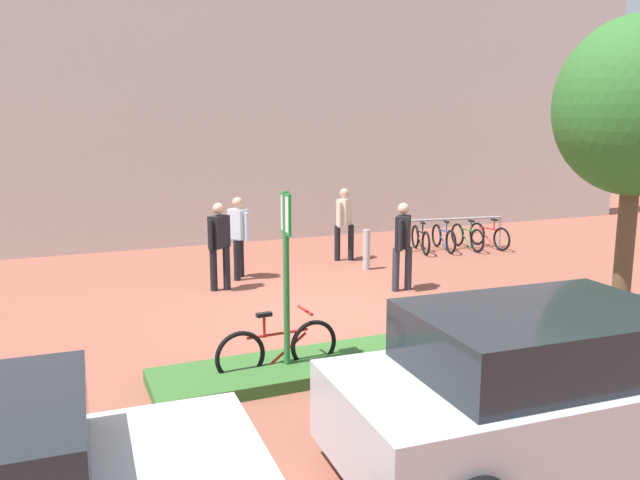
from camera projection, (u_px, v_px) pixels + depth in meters
ground_plane at (327, 310)px, 11.05m from camera, size 60.00×60.00×0.00m
building_facade at (216, 56)px, 16.86m from camera, size 28.00×1.20×10.00m
planter_strip at (406, 351)px, 8.82m from camera, size 7.00×1.10×0.16m
tree_sidewalk at (637, 108)px, 9.53m from camera, size 2.46×2.46×4.82m
parking_sign_post at (286, 257)px, 7.88m from camera, size 0.08×0.36×2.39m
bike_at_sign at (278, 349)px, 8.13m from camera, size 1.68×0.42×0.86m
bike_rack_cluster at (455, 236)px, 16.30m from camera, size 2.64×1.79×0.83m
bollard_steel at (367, 250)px, 14.03m from camera, size 0.16×0.16×0.90m
person_shirt_blue at (344, 220)px, 14.89m from camera, size 0.49×0.44×1.72m
person_shirt_white at (238, 232)px, 13.12m from camera, size 0.39×0.56×1.72m
person_suited_navy at (403, 241)px, 12.17m from camera, size 0.44×0.49×1.72m
person_suited_dark at (219, 241)px, 12.18m from camera, size 0.50×0.44×1.72m
car_silver_sedan at (552, 387)px, 5.94m from camera, size 4.39×2.20×1.54m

